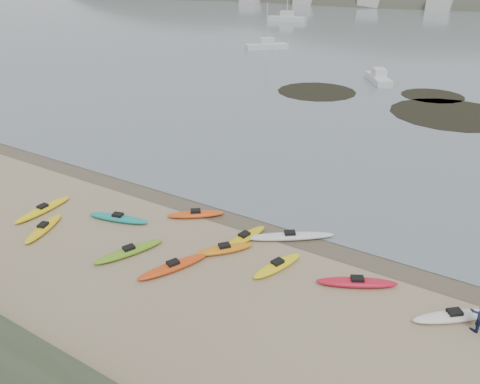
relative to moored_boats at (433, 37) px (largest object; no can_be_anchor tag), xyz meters
The scene contains 5 objects.
ground 77.89m from the moored_boats, 86.19° to the right, with size 600.00×600.00×0.00m, color tan.
wet_sand 78.19m from the moored_boats, 86.21° to the right, with size 60.00×60.00×0.00m, color brown.
kayaks 81.71m from the moored_boats, 86.22° to the right, with size 23.80×9.55×0.34m.
kelp_mats 48.93m from the moored_boats, 81.99° to the right, with size 24.61×15.23×0.04m.
moored_boats is the anchor object (origin of this frame).
Camera 1 is at (12.35, -19.91, 12.91)m, focal length 35.00 mm.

